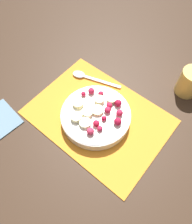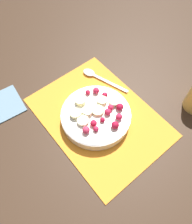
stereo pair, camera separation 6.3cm
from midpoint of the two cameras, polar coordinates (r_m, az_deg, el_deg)
ground_plane at (r=0.68m, az=3.46°, el=-1.63°), size 3.00×3.00×0.00m
placemat at (r=0.68m, az=3.47°, el=-1.50°), size 0.41×0.30×0.01m
fruit_bowl at (r=0.65m, az=2.80°, el=-1.11°), size 0.21×0.21×0.06m
spoon at (r=0.76m, az=2.26°, el=9.29°), size 0.17×0.07×0.01m
napkin at (r=0.75m, az=-20.82°, el=1.65°), size 0.13×0.12×0.01m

